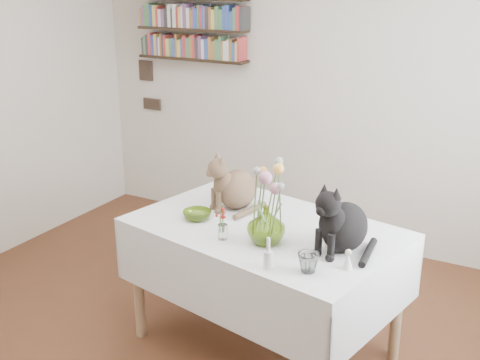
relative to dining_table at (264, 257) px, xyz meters
The scene contains 13 objects.
room 0.98m from the dining_table, 120.45° to the right, with size 4.08×4.58×2.58m.
dining_table is the anchor object (origin of this frame).
tabby_cat 0.48m from the dining_table, 146.51° to the left, with size 0.23×0.29×0.34m, color brown, non-canonical shape.
black_cat 0.60m from the dining_table, ahead, with size 0.25×0.32×0.37m, color black, non-canonical shape.
flower_vase 0.36m from the dining_table, 61.93° to the right, with size 0.19×0.19×0.20m, color #9FC540.
green_bowl 0.44m from the dining_table, 165.97° to the right, with size 0.16×0.16×0.05m, color #9FC540.
drinking_glass 0.61m from the dining_table, 42.46° to the right, with size 0.10×0.10×0.10m, color white.
candlestick 0.55m from the dining_table, 61.75° to the right, with size 0.04×0.04×0.16m.
berry_jar 0.40m from the dining_table, 114.83° to the right, with size 0.05×0.05×0.20m.
porcelain_figurine 0.66m from the dining_table, 24.73° to the right, with size 0.05×0.05×0.10m.
flower_bouquet 0.57m from the dining_table, 60.50° to the right, with size 0.17×0.13×0.39m.
bookshelf_unit 2.47m from the dining_table, 133.28° to the left, with size 1.00×0.16×0.91m.
wall_art_plaques 2.62m from the dining_table, 140.84° to the left, with size 0.21×0.02×0.44m.
Camera 1 is at (1.70, -2.10, 2.08)m, focal length 45.00 mm.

